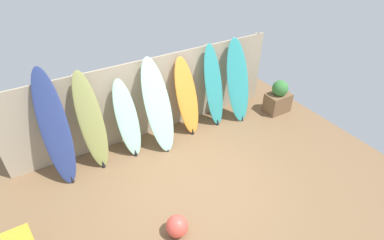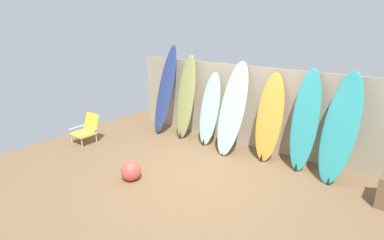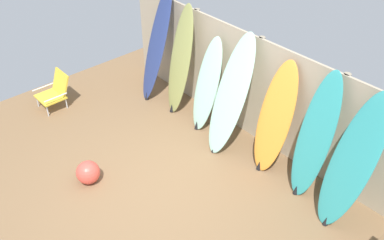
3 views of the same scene
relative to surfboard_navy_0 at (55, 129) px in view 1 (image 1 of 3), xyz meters
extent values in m
plane|color=brown|center=(2.03, -1.59, -1.06)|extent=(7.68, 7.68, 0.00)
cube|color=tan|center=(2.03, 0.41, -0.16)|extent=(6.08, 0.04, 1.80)
cylinder|color=gray|center=(-0.85, 0.45, -0.16)|extent=(0.10, 0.10, 1.80)
cylinder|color=gray|center=(0.59, 0.45, -0.16)|extent=(0.10, 0.10, 1.80)
cylinder|color=gray|center=(2.03, 0.45, -0.16)|extent=(0.10, 0.10, 1.80)
cylinder|color=gray|center=(3.47, 0.45, -0.16)|extent=(0.10, 0.10, 1.80)
cylinder|color=gray|center=(4.91, 0.45, -0.16)|extent=(0.10, 0.10, 1.80)
ellipsoid|color=navy|center=(0.00, 0.00, 0.02)|extent=(0.54, 0.76, 2.16)
cone|color=black|center=(0.00, -0.30, -0.98)|extent=(0.08, 0.08, 0.15)
ellipsoid|color=olive|center=(0.63, 0.02, -0.08)|extent=(0.49, 0.56, 1.97)
cone|color=black|center=(0.63, -0.20, -0.98)|extent=(0.08, 0.08, 0.15)
ellipsoid|color=#9ED6BC|center=(1.32, 0.02, -0.25)|extent=(0.49, 0.58, 1.62)
cone|color=black|center=(1.32, -0.21, -0.98)|extent=(0.08, 0.08, 0.15)
ellipsoid|color=#9ED6BC|center=(1.97, -0.08, -0.10)|extent=(0.57, 0.81, 1.92)
cone|color=black|center=(1.97, -0.42, -1.00)|extent=(0.08, 0.08, 0.10)
ellipsoid|color=orange|center=(2.73, 0.07, -0.19)|extent=(0.59, 0.65, 1.75)
cone|color=black|center=(2.73, -0.18, -0.98)|extent=(0.08, 0.08, 0.15)
ellipsoid|color=teal|center=(3.43, 0.05, -0.11)|extent=(0.52, 0.57, 1.90)
cone|color=black|center=(3.43, -0.17, -0.98)|extent=(0.08, 0.08, 0.15)
ellipsoid|color=teal|center=(4.05, -0.03, -0.11)|extent=(0.63, 0.76, 1.91)
cone|color=black|center=(4.05, -0.33, -0.99)|extent=(0.08, 0.08, 0.13)
cube|color=brown|center=(5.08, -0.44, -0.82)|extent=(0.61, 0.42, 0.50)
sphere|color=#387938|center=(5.08, -0.44, -0.40)|extent=(0.39, 0.39, 0.39)
sphere|color=#E54C3F|center=(1.21, -2.28, -0.88)|extent=(0.36, 0.36, 0.36)
camera|label=1|loc=(-0.05, -4.88, 3.21)|focal=28.00mm
camera|label=2|loc=(4.94, -5.41, 1.63)|focal=28.00mm
camera|label=3|loc=(5.70, -4.21, 3.52)|focal=40.00mm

